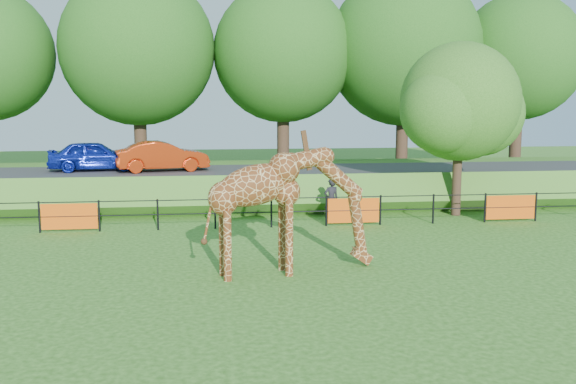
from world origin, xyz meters
name	(u,v)px	position (x,y,z in m)	size (l,w,h in m)	color
ground	(303,294)	(0.00, 0.00, 0.00)	(90.00, 90.00, 0.00)	#265114
giraffe	(291,211)	(-0.06, 1.90, 1.66)	(4.66, 0.86, 3.33)	#5C2D13
perimeter_fence	(271,212)	(0.00, 8.00, 0.55)	(28.07, 0.10, 1.10)	black
embankment	(256,183)	(0.00, 15.50, 0.65)	(40.00, 9.00, 1.30)	#265114
road	(259,171)	(0.00, 14.00, 1.36)	(40.00, 5.00, 0.12)	#323235
car_blue	(94,156)	(-7.23, 14.58, 2.09)	(1.58, 3.92, 1.34)	#162AB6
car_red	(162,156)	(-4.24, 14.04, 2.08)	(1.39, 4.00, 1.32)	#AB2D0C
visitor	(331,200)	(2.34, 8.86, 0.82)	(0.60, 0.39, 1.64)	black
tree_east	(462,106)	(7.60, 9.63, 4.28)	(5.40, 4.71, 6.76)	#322116
bg_tree_line	(281,52)	(1.89, 22.00, 7.19)	(37.30, 8.80, 11.82)	#322116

